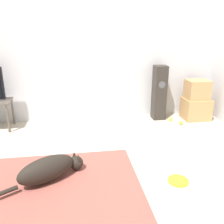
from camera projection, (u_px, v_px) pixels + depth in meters
The scene contains 10 objects.
ground_plane at pixel (69, 191), 2.47m from camera, with size 12.00×12.00×0.00m, color #BCB29E.
wall_back at pixel (66, 44), 4.02m from camera, with size 8.00×0.06×2.55m.
area_rug at pixel (50, 187), 2.52m from camera, with size 1.83×1.37×0.01m.
dog at pixel (49, 169), 2.60m from camera, with size 0.84×0.54×0.27m.
frisbee at pixel (178, 181), 2.62m from camera, with size 0.22×0.22×0.03m.
cardboard_box_lower at pixel (196, 109), 4.37m from camera, with size 0.44×0.38×0.37m.
cardboard_box_upper at pixel (197, 90), 4.25m from camera, with size 0.37×0.31×0.33m.
floor_speaker at pixel (159, 93), 4.29m from camera, with size 0.21×0.22×0.93m.
tennis_ball_by_boxes at pixel (181, 123), 4.14m from camera, with size 0.07×0.07×0.07m.
tennis_ball_near_speaker at pixel (171, 119), 4.30m from camera, with size 0.07×0.07×0.07m.
Camera 1 is at (0.10, -2.12, 1.55)m, focal length 40.00 mm.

